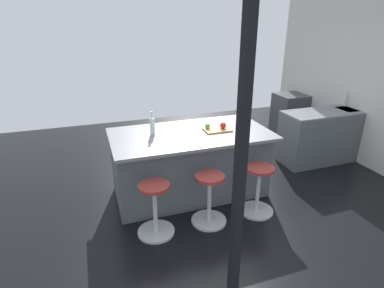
{
  "coord_description": "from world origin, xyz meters",
  "views": [
    {
      "loc": [
        1.6,
        3.82,
        2.39
      ],
      "look_at": [
        0.32,
        0.12,
        0.8
      ],
      "focal_mm": 29.41,
      "sensor_mm": 36.0,
      "label": 1
    }
  ],
  "objects": [
    {
      "name": "oven_range",
      "position": [
        -2.51,
        -1.67,
        0.44
      ],
      "size": [
        0.6,
        0.61,
        0.87
      ],
      "color": "#38383D",
      "rests_on": "ground_plane"
    },
    {
      "name": "window_panel_rear",
      "position": [
        0.0,
        2.51,
        1.48
      ],
      "size": [
        5.73,
        0.12,
        2.87
      ],
      "color": "beige",
      "rests_on": "ground_plane"
    },
    {
      "name": "kitchen_island",
      "position": [
        0.32,
        0.02,
        0.48
      ],
      "size": [
        2.14,
        1.14,
        0.94
      ],
      "color": "#4C5156",
      "rests_on": "ground_plane"
    },
    {
      "name": "ground_plane",
      "position": [
        0.0,
        0.0,
        0.0
      ],
      "size": [
        7.45,
        7.45,
        0.0
      ],
      "primitive_type": "plane",
      "color": "black"
    },
    {
      "name": "cutting_board",
      "position": [
        -0.05,
        0.1,
        0.95
      ],
      "size": [
        0.36,
        0.24,
        0.02
      ],
      "primitive_type": "cube",
      "color": "olive",
      "rests_on": "kitchen_island"
    },
    {
      "name": "sink_cabinet",
      "position": [
        -2.52,
        -0.31,
        0.46
      ],
      "size": [
        2.02,
        0.6,
        1.18
      ],
      "color": "#4C5156",
      "rests_on": "ground_plane"
    },
    {
      "name": "stool_near_camera",
      "position": [
        1.0,
        0.77,
        0.31
      ],
      "size": [
        0.44,
        0.44,
        0.65
      ],
      "color": "#B7B7BC",
      "rests_on": "ground_plane"
    },
    {
      "name": "stool_by_window",
      "position": [
        -0.35,
        0.77,
        0.31
      ],
      "size": [
        0.44,
        0.44,
        0.65
      ],
      "color": "#B7B7BC",
      "rests_on": "ground_plane"
    },
    {
      "name": "water_bottle",
      "position": [
        0.82,
        -0.04,
        1.07
      ],
      "size": [
        0.06,
        0.06,
        0.31
      ],
      "color": "silver",
      "rests_on": "kitchen_island"
    },
    {
      "name": "apple_red",
      "position": [
        -0.14,
        0.09,
        1.01
      ],
      "size": [
        0.09,
        0.09,
        0.09
      ],
      "primitive_type": "sphere",
      "color": "red",
      "rests_on": "cutting_board"
    },
    {
      "name": "stool_middle",
      "position": [
        0.32,
        0.77,
        0.31
      ],
      "size": [
        0.44,
        0.44,
        0.65
      ],
      "color": "#B7B7BC",
      "rests_on": "ground_plane"
    },
    {
      "name": "apple_green",
      "position": [
        0.07,
        0.02,
        1.0
      ],
      "size": [
        0.07,
        0.07,
        0.07
      ],
      "primitive_type": "sphere",
      "color": "#609E2D",
      "rests_on": "cutting_board"
    },
    {
      "name": "interior_partition_left",
      "position": [
        -2.86,
        0.0,
        1.43
      ],
      "size": [
        0.12,
        5.01,
        2.87
      ],
      "color": "beige",
      "rests_on": "ground_plane"
    }
  ]
}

